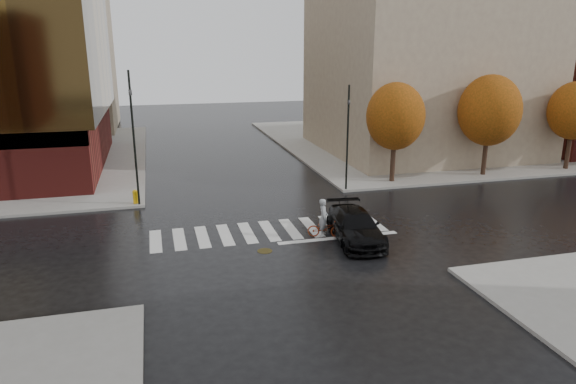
{
  "coord_description": "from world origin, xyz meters",
  "views": [
    {
      "loc": [
        -5.26,
        -22.94,
        8.89
      ],
      "look_at": [
        0.91,
        0.3,
        2.0
      ],
      "focal_mm": 32.0,
      "sensor_mm": 36.0,
      "label": 1
    }
  ],
  "objects_px": {
    "cyclist": "(324,224)",
    "traffic_light_ne": "(348,132)",
    "sedan": "(355,226)",
    "fire_hydrant": "(135,196)",
    "traffic_light_nw": "(133,130)"
  },
  "relations": [
    {
      "from": "traffic_light_nw",
      "to": "sedan",
      "type": "bearing_deg",
      "value": 56.78
    },
    {
      "from": "traffic_light_nw",
      "to": "traffic_light_ne",
      "type": "distance_m",
      "value": 12.62
    },
    {
      "from": "cyclist",
      "to": "fire_hydrant",
      "type": "relative_size",
      "value": 2.36
    },
    {
      "from": "cyclist",
      "to": "traffic_light_ne",
      "type": "xyz_separation_m",
      "value": [
        3.92,
        7.3,
        3.1
      ]
    },
    {
      "from": "cyclist",
      "to": "traffic_light_nw",
      "type": "xyz_separation_m",
      "value": [
        -8.68,
        7.3,
        3.78
      ]
    },
    {
      "from": "sedan",
      "to": "fire_hydrant",
      "type": "relative_size",
      "value": 6.07
    },
    {
      "from": "cyclist",
      "to": "traffic_light_ne",
      "type": "bearing_deg",
      "value": -9.19
    },
    {
      "from": "cyclist",
      "to": "traffic_light_nw",
      "type": "bearing_deg",
      "value": 68.99
    },
    {
      "from": "sedan",
      "to": "traffic_light_nw",
      "type": "bearing_deg",
      "value": 146.91
    },
    {
      "from": "sedan",
      "to": "traffic_light_ne",
      "type": "bearing_deg",
      "value": 77.88
    },
    {
      "from": "cyclist",
      "to": "sedan",
      "type": "bearing_deg",
      "value": -103.47
    },
    {
      "from": "sedan",
      "to": "fire_hydrant",
      "type": "distance_m",
      "value": 13.1
    },
    {
      "from": "sedan",
      "to": "cyclist",
      "type": "relative_size",
      "value": 2.57
    },
    {
      "from": "cyclist",
      "to": "traffic_light_nw",
      "type": "distance_m",
      "value": 11.95
    },
    {
      "from": "sedan",
      "to": "traffic_light_ne",
      "type": "xyz_separation_m",
      "value": [
        2.67,
        8.1,
        3.04
      ]
    }
  ]
}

